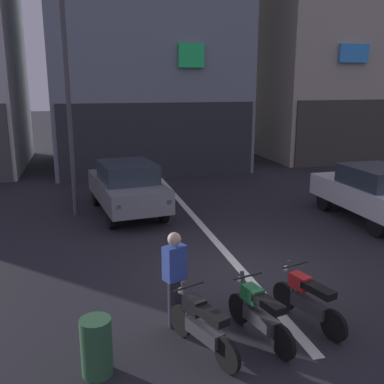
{
  "coord_description": "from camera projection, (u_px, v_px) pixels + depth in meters",
  "views": [
    {
      "loc": [
        -3.27,
        -8.08,
        4.0
      ],
      "look_at": [
        -0.68,
        2.0,
        1.4
      ],
      "focal_mm": 41.03,
      "sensor_mm": 36.0,
      "label": 1
    }
  ],
  "objects": [
    {
      "name": "motorcycle_black_row_leftmost",
      "position": [
        202.0,
        325.0,
        6.6
      ],
      "size": [
        0.73,
        1.58,
        0.98
      ],
      "color": "black",
      "rests_on": "ground"
    },
    {
      "name": "car_white_parked_kerbside",
      "position": [
        374.0,
        192.0,
        12.89
      ],
      "size": [
        1.81,
        4.12,
        1.64
      ],
      "color": "black",
      "rests_on": "ground"
    },
    {
      "name": "trash_bin",
      "position": [
        97.0,
        347.0,
        6.1
      ],
      "size": [
        0.44,
        0.44,
        0.85
      ],
      "primitive_type": "cylinder",
      "color": "#2D5938",
      "rests_on": "ground"
    },
    {
      "name": "car_grey_crossing_near",
      "position": [
        127.0,
        186.0,
        13.61
      ],
      "size": [
        2.24,
        4.28,
        1.64
      ],
      "color": "black",
      "rests_on": "ground"
    },
    {
      "name": "person_by_motorcycles",
      "position": [
        175.0,
        279.0,
        7.2
      ],
      "size": [
        0.42,
        0.35,
        1.67
      ],
      "color": "#23232D",
      "rests_on": "ground"
    },
    {
      "name": "ground_plane",
      "position": [
        246.0,
        276.0,
        9.35
      ],
      "size": [
        120.0,
        120.0,
        0.0
      ],
      "primitive_type": "plane",
      "color": "#232328"
    },
    {
      "name": "motorcycle_green_row_left_mid",
      "position": [
        259.0,
        313.0,
        6.94
      ],
      "size": [
        0.59,
        1.64,
        0.98
      ],
      "color": "black",
      "rests_on": "ground"
    },
    {
      "name": "street_lamp",
      "position": [
        67.0,
        74.0,
        12.64
      ],
      "size": [
        0.36,
        0.36,
        7.02
      ],
      "color": "#47474C",
      "rests_on": "ground"
    },
    {
      "name": "lane_centre_line",
      "position": [
        182.0,
        203.0,
        14.99
      ],
      "size": [
        0.2,
        18.0,
        0.01
      ],
      "primitive_type": "cube",
      "color": "silver",
      "rests_on": "ground"
    },
    {
      "name": "motorcycle_red_row_centre",
      "position": [
        307.0,
        299.0,
        7.38
      ],
      "size": [
        0.63,
        1.62,
        0.98
      ],
      "color": "black",
      "rests_on": "ground"
    }
  ]
}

